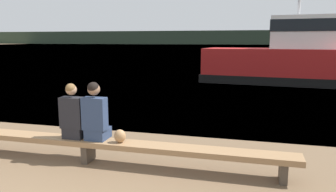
# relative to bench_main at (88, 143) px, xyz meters

# --- Properties ---
(water_surface) EXTENTS (240.00, 240.00, 0.00)m
(water_surface) POSITION_rel_bench_main_xyz_m (0.23, 122.07, -0.36)
(water_surface) COLOR teal
(water_surface) RESTS_ON ground
(far_shoreline) EXTENTS (600.00, 12.00, 6.66)m
(far_shoreline) POSITION_rel_bench_main_xyz_m (0.23, 161.38, 2.97)
(far_shoreline) COLOR #2D3D2D
(far_shoreline) RESTS_ON ground
(bench_main) EXTENTS (7.52, 0.42, 0.43)m
(bench_main) POSITION_rel_bench_main_xyz_m (0.00, 0.00, 0.00)
(bench_main) COLOR #8E6B47
(bench_main) RESTS_ON ground
(person_left) EXTENTS (0.43, 0.42, 1.04)m
(person_left) POSITION_rel_bench_main_xyz_m (-0.28, 0.01, 0.51)
(person_left) COLOR black
(person_left) RESTS_ON bench_main
(person_right) EXTENTS (0.43, 0.43, 1.08)m
(person_right) POSITION_rel_bench_main_xyz_m (0.17, 0.01, 0.55)
(person_right) COLOR navy
(person_right) RESTS_ON bench_main
(shopping_bag) EXTENTS (0.21, 0.18, 0.24)m
(shopping_bag) POSITION_rel_bench_main_xyz_m (0.66, -0.03, 0.20)
(shopping_bag) COLOR #9E754C
(shopping_bag) RESTS_ON bench_main
(tugboat_red) EXTENTS (9.50, 3.89, 5.86)m
(tugboat_red) POSITION_rel_bench_main_xyz_m (4.93, 12.80, 0.75)
(tugboat_red) COLOR #A81919
(tugboat_red) RESTS_ON water_surface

